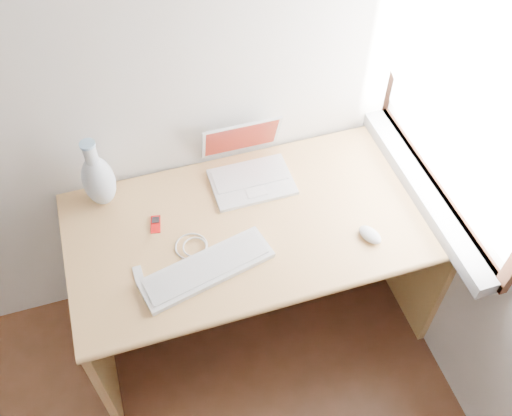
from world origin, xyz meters
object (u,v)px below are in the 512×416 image
object	(u,v)px
external_keyboard	(207,268)
vase	(98,179)
desk	(251,237)
laptop	(249,167)

from	to	relation	value
external_keyboard	vase	size ratio (longest dim) A/B	1.60
desk	vase	distance (m)	0.67
laptop	vase	distance (m)	0.58
vase	external_keyboard	bearing A→B (deg)	-55.14
laptop	vase	xyz separation A→B (m)	(-0.58, 0.04, 0.08)
external_keyboard	desk	bearing A→B (deg)	33.33
external_keyboard	vase	bearing A→B (deg)	111.91
external_keyboard	vase	distance (m)	0.54
desk	external_keyboard	bearing A→B (deg)	-133.73
vase	laptop	bearing A→B (deg)	-4.04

